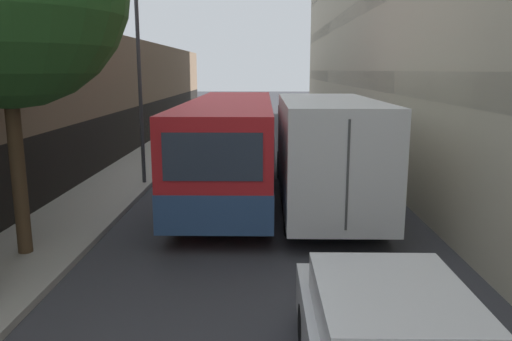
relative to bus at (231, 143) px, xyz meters
name	(u,v)px	position (x,y,z in m)	size (l,w,h in m)	color
ground_plane	(259,196)	(0.88, -0.64, -1.52)	(150.00, 150.00, 0.00)	#38383D
sidewalk_left	(106,193)	(-3.78, -0.64, -1.45)	(2.27, 60.00, 0.13)	#9E998E
building_left_shopfront	(25,118)	(-6.02, -0.64, 0.83)	(2.40, 60.00, 5.17)	brown
bus	(231,143)	(0.00, 0.00, 0.00)	(2.45, 11.22, 2.83)	red
box_truck	(323,147)	(2.64, -1.51, 0.11)	(2.33, 8.82, 3.00)	silver
street_lamp	(137,14)	(-2.90, 0.62, 3.89)	(0.36, 0.80, 7.77)	#38383D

